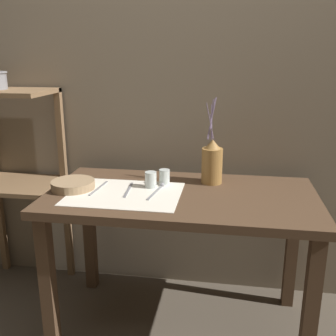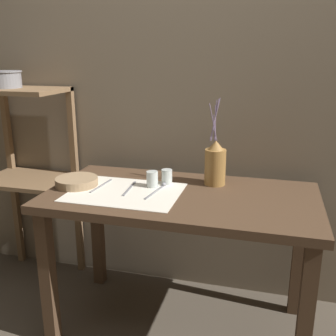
{
  "view_description": "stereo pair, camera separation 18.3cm",
  "coord_description": "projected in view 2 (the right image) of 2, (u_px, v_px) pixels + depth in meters",
  "views": [
    {
      "loc": [
        0.21,
        -1.74,
        1.37
      ],
      "look_at": [
        -0.06,
        0.0,
        0.85
      ],
      "focal_mm": 42.0,
      "sensor_mm": 36.0,
      "label": 1
    },
    {
      "loc": [
        0.39,
        -1.7,
        1.37
      ],
      "look_at": [
        -0.06,
        0.0,
        0.85
      ],
      "focal_mm": 42.0,
      "sensor_mm": 36.0,
      "label": 2
    }
  ],
  "objects": [
    {
      "name": "ground_plane",
      "position": [
        180.0,
        325.0,
        2.06
      ],
      "size": [
        12.0,
        12.0,
        0.0
      ],
      "primitive_type": "plane",
      "color": "brown"
    },
    {
      "name": "stone_wall_back",
      "position": [
        201.0,
        86.0,
        2.13
      ],
      "size": [
        7.0,
        0.06,
        2.4
      ],
      "color": "#7A6B56",
      "rests_on": "ground_plane"
    },
    {
      "name": "wooden_table",
      "position": [
        181.0,
        214.0,
        1.88
      ],
      "size": [
        1.27,
        0.67,
        0.73
      ],
      "color": "#4C3523",
      "rests_on": "ground_plane"
    },
    {
      "name": "wooden_shelf_unit",
      "position": [
        29.0,
        149.0,
        2.31
      ],
      "size": [
        0.49,
        0.36,
        1.18
      ],
      "color": "brown",
      "rests_on": "ground_plane"
    },
    {
      "name": "linen_cloth",
      "position": [
        125.0,
        192.0,
        1.87
      ],
      "size": [
        0.52,
        0.4,
        0.0
      ],
      "color": "silver",
      "rests_on": "wooden_table"
    },
    {
      "name": "pitcher_with_flowers",
      "position": [
        215.0,
        164.0,
        1.95
      ],
      "size": [
        0.1,
        0.1,
        0.43
      ],
      "color": "olive",
      "rests_on": "wooden_table"
    },
    {
      "name": "wooden_bowl",
      "position": [
        77.0,
        182.0,
        1.95
      ],
      "size": [
        0.21,
        0.21,
        0.04
      ],
      "color": "#9E7F5B",
      "rests_on": "wooden_table"
    },
    {
      "name": "glass_tumbler_near",
      "position": [
        152.0,
        179.0,
        1.93
      ],
      "size": [
        0.06,
        0.06,
        0.08
      ],
      "color": "silver",
      "rests_on": "wooden_table"
    },
    {
      "name": "glass_tumbler_far",
      "position": [
        167.0,
        177.0,
        1.97
      ],
      "size": [
        0.05,
        0.05,
        0.07
      ],
      "color": "silver",
      "rests_on": "wooden_table"
    },
    {
      "name": "fork_outer",
      "position": [
        101.0,
        186.0,
        1.94
      ],
      "size": [
        0.03,
        0.21,
        0.0
      ],
      "color": "gray",
      "rests_on": "wooden_table"
    },
    {
      "name": "knife_center",
      "position": [
        129.0,
        188.0,
        1.91
      ],
      "size": [
        0.03,
        0.21,
        0.0
      ],
      "color": "gray",
      "rests_on": "wooden_table"
    },
    {
      "name": "spoon_outer",
      "position": [
        160.0,
        188.0,
        1.91
      ],
      "size": [
        0.05,
        0.22,
        0.02
      ],
      "color": "gray",
      "rests_on": "wooden_table"
    },
    {
      "name": "metal_pot_large",
      "position": [
        5.0,
        79.0,
        2.18
      ],
      "size": [
        0.19,
        0.19,
        0.09
      ],
      "color": "gray",
      "rests_on": "wooden_shelf_unit"
    }
  ]
}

